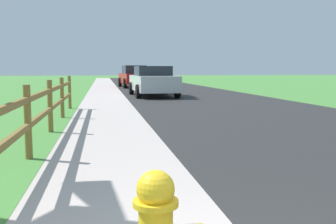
% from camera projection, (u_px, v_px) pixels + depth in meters
% --- Properties ---
extents(ground_plane, '(120.00, 120.00, 0.00)m').
position_uv_depth(ground_plane, '(119.00, 90.00, 26.33)').
color(ground_plane, '#4A893B').
extents(road_asphalt, '(7.00, 66.00, 0.01)m').
position_uv_depth(road_asphalt, '(165.00, 88.00, 28.87)').
color(road_asphalt, '#292929').
rests_on(road_asphalt, ground).
extents(curb_concrete, '(6.00, 66.00, 0.01)m').
position_uv_depth(curb_concrete, '(76.00, 88.00, 27.80)').
color(curb_concrete, '#BDAEA7').
rests_on(curb_concrete, ground).
extents(grass_verge, '(5.00, 66.00, 0.00)m').
position_uv_depth(grass_verge, '(54.00, 89.00, 27.55)').
color(grass_verge, '#4A893B').
rests_on(grass_verge, ground).
extents(rail_fence, '(0.11, 13.04, 1.15)m').
position_uv_depth(rail_fence, '(41.00, 108.00, 7.16)').
color(rail_fence, brown).
rests_on(rail_fence, ground).
extents(parked_suv_silver, '(2.24, 4.98, 1.53)m').
position_uv_depth(parked_suv_silver, '(153.00, 81.00, 19.91)').
color(parked_suv_silver, '#B7BABF').
rests_on(parked_suv_silver, ground).
extents(parked_car_red, '(2.26, 5.01, 1.65)m').
position_uv_depth(parked_car_red, '(134.00, 77.00, 29.46)').
color(parked_car_red, maroon).
rests_on(parked_car_red, ground).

